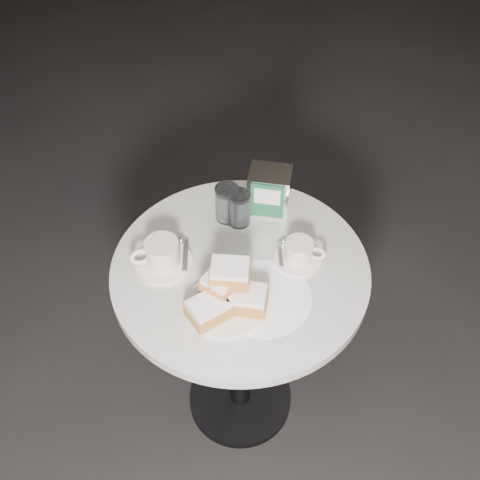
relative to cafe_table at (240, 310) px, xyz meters
name	(u,v)px	position (x,y,z in m)	size (l,w,h in m)	color
ground	(240,400)	(0.00, 0.00, -0.55)	(7.00, 7.00, 0.00)	black
cafe_table	(240,310)	(0.00, 0.00, 0.00)	(0.70, 0.70, 0.74)	black
sugar_spill	(263,297)	(0.06, -0.10, 0.20)	(0.25, 0.25, 0.00)	white
beignet_plate	(227,295)	(-0.04, -0.13, 0.25)	(0.24, 0.24, 0.13)	silver
coffee_cup_left	(162,255)	(-0.21, 0.02, 0.23)	(0.19, 0.19, 0.08)	white
coffee_cup_right	(299,253)	(0.16, 0.02, 0.23)	(0.16, 0.16, 0.07)	white
water_glass_left	(227,204)	(-0.03, 0.19, 0.25)	(0.08, 0.08, 0.11)	white
water_glass_right	(239,209)	(0.00, 0.17, 0.25)	(0.08, 0.08, 0.11)	silver
napkin_dispenser	(269,191)	(0.09, 0.22, 0.27)	(0.13, 0.12, 0.14)	white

